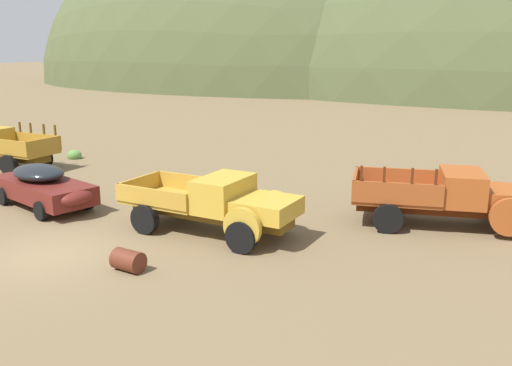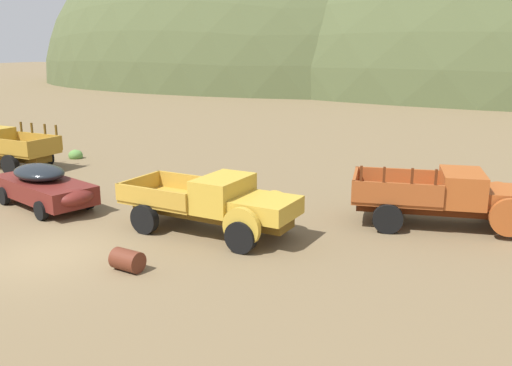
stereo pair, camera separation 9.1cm
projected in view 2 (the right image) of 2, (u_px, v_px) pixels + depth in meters
name	position (u px, v px, depth m)	size (l,w,h in m)	color
ground_plane	(43.00, 255.00, 15.86)	(300.00, 300.00, 0.00)	brown
hill_far_right	(281.00, 83.00, 89.59)	(85.07, 54.00, 55.55)	#4C5633
car_oxblood	(46.00, 186.00, 20.38)	(5.17, 3.17, 1.57)	maroon
truck_faded_yellow	(221.00, 204.00, 17.40)	(5.99, 2.91, 1.89)	brown
truck_oxide_orange	(456.00, 197.00, 18.14)	(6.21, 3.35, 2.16)	#51220D
oil_drum_tipped	(127.00, 260.00, 14.74)	(0.90, 0.69, 0.58)	#5B2819
bush_back_edge	(76.00, 155.00, 29.51)	(0.75, 0.66, 0.60)	#5B8E42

